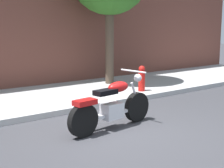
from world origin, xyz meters
TOP-DOWN VIEW (x-y plane):
  - ground_plane at (0.00, 0.00)m, footprint 60.00×60.00m
  - sidewalk at (0.00, 3.37)m, footprint 21.36×3.32m
  - motorcycle at (0.15, 0.22)m, footprint 2.16×0.70m
  - fire_hydrant at (2.83, 2.26)m, footprint 0.20×0.20m

SIDE VIEW (x-z plane):
  - ground_plane at x=0.00m, z-range 0.00..0.00m
  - sidewalk at x=0.00m, z-range 0.00..0.14m
  - fire_hydrant at x=2.83m, z-range 0.00..0.91m
  - motorcycle at x=0.15m, z-range -0.11..1.03m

